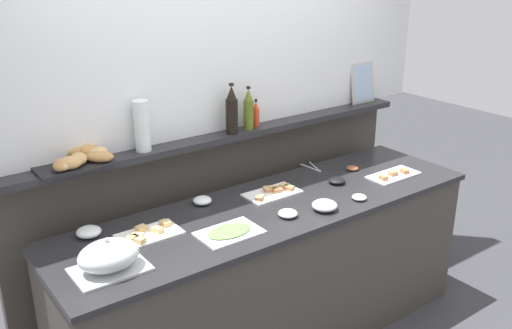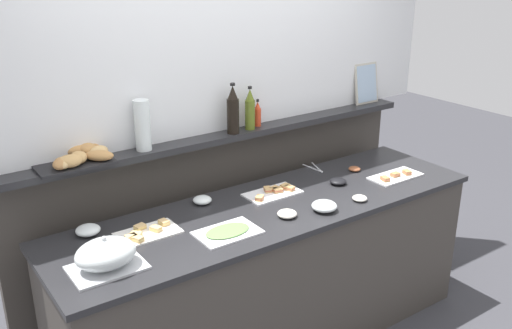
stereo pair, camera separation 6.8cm
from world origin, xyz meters
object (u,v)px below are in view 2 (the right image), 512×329
(serving_cloche, at_px, (106,255))
(condiment_bowl_dark, at_px, (287,214))
(glass_bowl_medium, at_px, (324,206))
(glass_bowl_small, at_px, (88,230))
(serving_tongs, at_px, (315,168))
(condiment_bowl_teal, at_px, (338,181))
(sandwich_platter_front, at_px, (396,176))
(sandwich_platter_rear, at_px, (147,232))
(glass_bowl_large, at_px, (202,200))
(water_carafe, at_px, (142,125))
(wine_bottle_dark, at_px, (233,111))
(condiment_bowl_cream, at_px, (360,198))
(framed_picture, at_px, (366,83))
(hot_sauce_bottle, at_px, (258,114))
(sandwich_platter_side, at_px, (274,192))
(cold_cuts_platter, at_px, (228,232))
(bread_basket, at_px, (80,156))
(condiment_bowl_red, at_px, (355,169))
(olive_oil_bottle, at_px, (250,110))

(serving_cloche, height_order, condiment_bowl_dark, serving_cloche)
(glass_bowl_medium, xyz_separation_m, glass_bowl_small, (-1.20, 0.49, -0.00))
(condiment_bowl_dark, distance_m, serving_tongs, 0.77)
(condiment_bowl_teal, bearing_deg, sandwich_platter_front, -18.86)
(sandwich_platter_rear, relative_size, glass_bowl_large, 2.93)
(water_carafe, bearing_deg, wine_bottle_dark, -2.58)
(condiment_bowl_dark, bearing_deg, wine_bottle_dark, 85.70)
(condiment_bowl_cream, bearing_deg, framed_picture, 44.17)
(condiment_bowl_cream, xyz_separation_m, hot_sauce_bottle, (-0.23, 0.73, 0.38))
(sandwich_platter_side, bearing_deg, glass_bowl_medium, -75.10)
(condiment_bowl_cream, bearing_deg, serving_tongs, 77.10)
(sandwich_platter_side, bearing_deg, cold_cuts_platter, -151.58)
(bread_basket, relative_size, framed_picture, 1.40)
(glass_bowl_small, height_order, condiment_bowl_dark, glass_bowl_small)
(wine_bottle_dark, relative_size, bread_basket, 0.77)
(glass_bowl_large, relative_size, serving_tongs, 0.59)
(sandwich_platter_rear, relative_size, condiment_bowl_teal, 3.03)
(sandwich_platter_front, distance_m, glass_bowl_small, 1.95)
(condiment_bowl_red, bearing_deg, serving_tongs, 136.53)
(glass_bowl_large, xyz_separation_m, condiment_bowl_red, (1.10, -0.13, -0.01))
(water_carafe, bearing_deg, sandwich_platter_front, -21.48)
(condiment_bowl_teal, relative_size, bread_basket, 0.26)
(sandwich_platter_rear, distance_m, serving_tongs, 1.36)
(condiment_bowl_teal, xyz_separation_m, water_carafe, (-1.10, 0.45, 0.45))
(sandwich_platter_side, bearing_deg, bread_basket, 161.97)
(glass_bowl_large, bearing_deg, glass_bowl_medium, -43.11)
(condiment_bowl_teal, distance_m, condiment_bowl_red, 0.27)
(serving_cloche, relative_size, condiment_bowl_red, 4.22)
(serving_tongs, bearing_deg, sandwich_platter_front, -51.97)
(condiment_bowl_teal, height_order, framed_picture, framed_picture)
(cold_cuts_platter, xyz_separation_m, wine_bottle_dark, (0.42, 0.59, 0.45))
(glass_bowl_small, xyz_separation_m, framed_picture, (2.23, 0.25, 0.44))
(sandwich_platter_side, xyz_separation_m, condiment_bowl_teal, (0.43, -0.11, 0.01))
(cold_cuts_platter, xyz_separation_m, hot_sauce_bottle, (0.64, 0.63, 0.39))
(glass_bowl_large, distance_m, glass_bowl_medium, 0.71)
(glass_bowl_medium, xyz_separation_m, framed_picture, (1.04, 0.73, 0.44))
(serving_cloche, distance_m, bread_basket, 0.66)
(sandwich_platter_rear, distance_m, framed_picture, 2.08)
(condiment_bowl_red, height_order, framed_picture, framed_picture)
(olive_oil_bottle, height_order, water_carafe, water_carafe)
(glass_bowl_small, bearing_deg, bread_basket, 72.13)
(serving_tongs, bearing_deg, water_carafe, 171.94)
(condiment_bowl_dark, distance_m, wine_bottle_dark, 0.76)
(cold_cuts_platter, xyz_separation_m, condiment_bowl_cream, (0.86, -0.10, 0.01))
(glass_bowl_large, height_order, glass_bowl_medium, glass_bowl_medium)
(glass_bowl_large, bearing_deg, hot_sauce_bottle, 22.24)
(glass_bowl_large, relative_size, condiment_bowl_dark, 1.01)
(serving_cloche, bearing_deg, wine_bottle_dark, 27.86)
(condiment_bowl_dark, xyz_separation_m, serving_tongs, (0.61, 0.48, -0.01))
(framed_picture, bearing_deg, water_carafe, -178.78)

